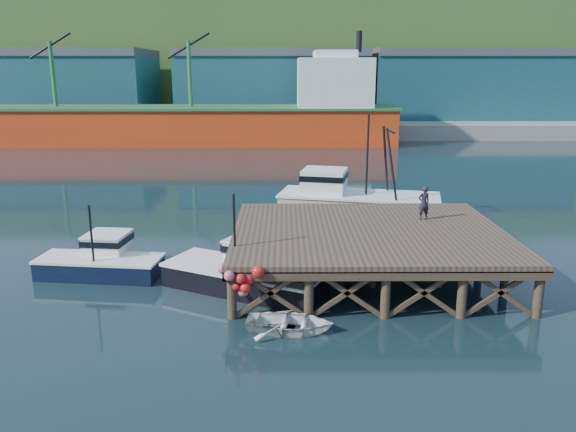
{
  "coord_description": "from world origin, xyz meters",
  "views": [
    {
      "loc": [
        1.74,
        -24.07,
        8.96
      ],
      "look_at": [
        1.93,
        2.0,
        2.21
      ],
      "focal_mm": 35.0,
      "sensor_mm": 36.0,
      "label": 1
    }
  ],
  "objects_px": {
    "trawler": "(355,199)",
    "boat_black": "(248,270)",
    "boat_navy": "(102,260)",
    "dockworker": "(424,203)",
    "dinghy": "(290,323)"
  },
  "relations": [
    {
      "from": "trawler",
      "to": "dinghy",
      "type": "distance_m",
      "value": 15.91
    },
    {
      "from": "boat_navy",
      "to": "boat_black",
      "type": "height_order",
      "value": "boat_black"
    },
    {
      "from": "boat_navy",
      "to": "dockworker",
      "type": "bearing_deg",
      "value": 13.26
    },
    {
      "from": "boat_navy",
      "to": "dockworker",
      "type": "distance_m",
      "value": 15.1
    },
    {
      "from": "boat_black",
      "to": "dinghy",
      "type": "relative_size",
      "value": 2.34
    },
    {
      "from": "boat_black",
      "to": "dinghy",
      "type": "height_order",
      "value": "boat_black"
    },
    {
      "from": "boat_black",
      "to": "dinghy",
      "type": "distance_m",
      "value": 4.55
    },
    {
      "from": "boat_black",
      "to": "dockworker",
      "type": "height_order",
      "value": "boat_black"
    },
    {
      "from": "boat_black",
      "to": "trawler",
      "type": "relative_size",
      "value": 0.71
    },
    {
      "from": "trawler",
      "to": "boat_black",
      "type": "bearing_deg",
      "value": -104.74
    },
    {
      "from": "dinghy",
      "to": "dockworker",
      "type": "distance_m",
      "value": 10.19
    },
    {
      "from": "boat_navy",
      "to": "dinghy",
      "type": "height_order",
      "value": "boat_navy"
    },
    {
      "from": "trawler",
      "to": "dinghy",
      "type": "bearing_deg",
      "value": -92.05
    },
    {
      "from": "boat_navy",
      "to": "dockworker",
      "type": "relative_size",
      "value": 3.56
    },
    {
      "from": "trawler",
      "to": "dinghy",
      "type": "height_order",
      "value": "trawler"
    }
  ]
}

